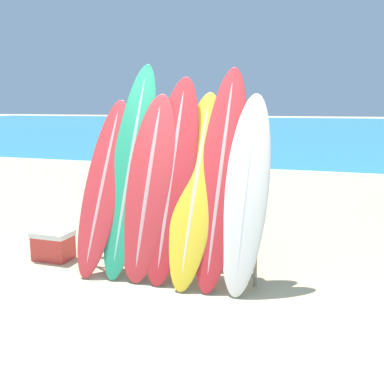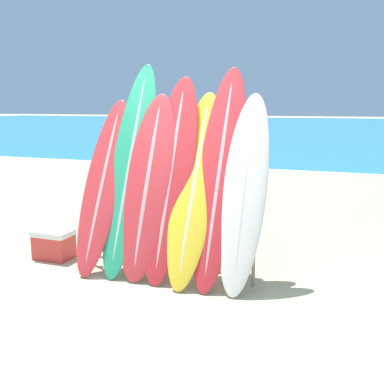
{
  "view_description": "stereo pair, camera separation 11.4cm",
  "coord_description": "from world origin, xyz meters",
  "px_view_note": "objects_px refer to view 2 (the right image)",
  "views": [
    {
      "loc": [
        1.78,
        -3.94,
        1.93
      ],
      "look_at": [
        -0.03,
        1.41,
        0.83
      ],
      "focal_mm": 42.0,
      "sensor_mm": 36.0,
      "label": 1
    },
    {
      "loc": [
        1.89,
        -3.91,
        1.93
      ],
      "look_at": [
        -0.03,
        1.41,
        0.83
      ],
      "focal_mm": 42.0,
      "sensor_mm": 36.0,
      "label": 2
    }
  ],
  "objects_px": {
    "surfboard_slot_3": "(171,176)",
    "cooler_box": "(54,244)",
    "surfboard_slot_0": "(103,184)",
    "person_near_water": "(188,149)",
    "surfboard_slot_2": "(148,184)",
    "surfboard_slot_6": "(245,191)",
    "surfboard_rack": "(168,238)",
    "surfboard_slot_1": "(130,166)",
    "surfboard_slot_4": "(195,186)",
    "person_mid_beach": "(155,152)",
    "surfboard_slot_5": "(220,174)"
  },
  "relations": [
    {
      "from": "surfboard_rack",
      "to": "surfboard_slot_4",
      "type": "xyz_separation_m",
      "value": [
        0.29,
        0.1,
        0.6
      ]
    },
    {
      "from": "surfboard_slot_6",
      "to": "cooler_box",
      "type": "xyz_separation_m",
      "value": [
        -2.46,
        -0.02,
        -0.85
      ]
    },
    {
      "from": "surfboard_slot_2",
      "to": "surfboard_slot_6",
      "type": "xyz_separation_m",
      "value": [
        1.13,
        0.0,
        -0.0
      ]
    },
    {
      "from": "surfboard_slot_1",
      "to": "cooler_box",
      "type": "xyz_separation_m",
      "value": [
        -1.06,
        -0.11,
        -1.04
      ]
    },
    {
      "from": "surfboard_slot_2",
      "to": "surfboard_slot_5",
      "type": "height_order",
      "value": "surfboard_slot_5"
    },
    {
      "from": "person_near_water",
      "to": "cooler_box",
      "type": "xyz_separation_m",
      "value": [
        0.25,
        -5.58,
        -0.7
      ]
    },
    {
      "from": "surfboard_slot_0",
      "to": "person_near_water",
      "type": "relative_size",
      "value": 1.23
    },
    {
      "from": "surfboard_slot_0",
      "to": "surfboard_slot_4",
      "type": "height_order",
      "value": "surfboard_slot_4"
    },
    {
      "from": "surfboard_slot_4",
      "to": "person_mid_beach",
      "type": "height_order",
      "value": "surfboard_slot_4"
    },
    {
      "from": "surfboard_slot_5",
      "to": "person_mid_beach",
      "type": "xyz_separation_m",
      "value": [
        -2.81,
        4.45,
        -0.29
      ]
    },
    {
      "from": "cooler_box",
      "to": "surfboard_slot_1",
      "type": "bearing_deg",
      "value": 6.12
    },
    {
      "from": "cooler_box",
      "to": "surfboard_slot_3",
      "type": "bearing_deg",
      "value": 2.65
    },
    {
      "from": "surfboard_slot_3",
      "to": "cooler_box",
      "type": "bearing_deg",
      "value": -177.35
    },
    {
      "from": "person_mid_beach",
      "to": "cooler_box",
      "type": "bearing_deg",
      "value": -167.33
    },
    {
      "from": "surfboard_slot_2",
      "to": "surfboard_slot_3",
      "type": "xyz_separation_m",
      "value": [
        0.26,
        0.06,
        0.1
      ]
    },
    {
      "from": "surfboard_slot_0",
      "to": "cooler_box",
      "type": "bearing_deg",
      "value": -178.31
    },
    {
      "from": "surfboard_slot_4",
      "to": "person_mid_beach",
      "type": "xyz_separation_m",
      "value": [
        -2.54,
        4.51,
        -0.15
      ]
    },
    {
      "from": "surfboard_slot_2",
      "to": "surfboard_slot_3",
      "type": "height_order",
      "value": "surfboard_slot_3"
    },
    {
      "from": "surfboard_slot_2",
      "to": "person_near_water",
      "type": "height_order",
      "value": "surfboard_slot_2"
    },
    {
      "from": "surfboard_slot_3",
      "to": "person_mid_beach",
      "type": "bearing_deg",
      "value": 116.59
    },
    {
      "from": "surfboard_rack",
      "to": "surfboard_slot_4",
      "type": "relative_size",
      "value": 0.96
    },
    {
      "from": "surfboard_rack",
      "to": "person_near_water",
      "type": "distance_m",
      "value": 5.95
    },
    {
      "from": "surfboard_slot_5",
      "to": "cooler_box",
      "type": "bearing_deg",
      "value": -177.15
    },
    {
      "from": "surfboard_slot_0",
      "to": "surfboard_slot_5",
      "type": "xyz_separation_m",
      "value": [
        1.41,
        0.09,
        0.18
      ]
    },
    {
      "from": "surfboard_slot_4",
      "to": "person_mid_beach",
      "type": "bearing_deg",
      "value": 119.43
    },
    {
      "from": "person_near_water",
      "to": "surfboard_rack",
      "type": "bearing_deg",
      "value": 40.5
    },
    {
      "from": "person_mid_beach",
      "to": "surfboard_slot_0",
      "type": "bearing_deg",
      "value": -158.32
    },
    {
      "from": "surfboard_slot_1",
      "to": "person_mid_beach",
      "type": "xyz_separation_m",
      "value": [
        -1.71,
        4.44,
        -0.32
      ]
    },
    {
      "from": "surfboard_rack",
      "to": "surfboard_slot_3",
      "type": "relative_size",
      "value": 0.89
    },
    {
      "from": "surfboard_slot_4",
      "to": "surfboard_slot_5",
      "type": "relative_size",
      "value": 0.88
    },
    {
      "from": "surfboard_slot_0",
      "to": "surfboard_slot_4",
      "type": "bearing_deg",
      "value": 1.34
    },
    {
      "from": "surfboard_rack",
      "to": "surfboard_slot_1",
      "type": "distance_m",
      "value": 0.96
    },
    {
      "from": "surfboard_slot_4",
      "to": "cooler_box",
      "type": "relative_size",
      "value": 4.39
    },
    {
      "from": "person_near_water",
      "to": "person_mid_beach",
      "type": "distance_m",
      "value": 1.1
    },
    {
      "from": "surfboard_slot_4",
      "to": "surfboard_slot_6",
      "type": "relative_size",
      "value": 1.01
    },
    {
      "from": "surfboard_slot_1",
      "to": "surfboard_slot_2",
      "type": "xyz_separation_m",
      "value": [
        0.28,
        -0.1,
        -0.18
      ]
    },
    {
      "from": "surfboard_slot_5",
      "to": "surfboard_slot_6",
      "type": "height_order",
      "value": "surfboard_slot_5"
    },
    {
      "from": "surfboard_slot_6",
      "to": "cooler_box",
      "type": "bearing_deg",
      "value": -179.56
    },
    {
      "from": "surfboard_slot_0",
      "to": "surfboard_slot_2",
      "type": "distance_m",
      "value": 0.59
    },
    {
      "from": "person_near_water",
      "to": "person_mid_beach",
      "type": "relative_size",
      "value": 0.99
    },
    {
      "from": "surfboard_slot_2",
      "to": "surfboard_slot_4",
      "type": "height_order",
      "value": "surfboard_slot_4"
    },
    {
      "from": "surfboard_slot_3",
      "to": "surfboard_slot_6",
      "type": "distance_m",
      "value": 0.88
    },
    {
      "from": "surfboard_slot_5",
      "to": "surfboard_slot_2",
      "type": "bearing_deg",
      "value": -173.59
    },
    {
      "from": "person_mid_beach",
      "to": "surfboard_slot_6",
      "type": "bearing_deg",
      "value": -140.99
    },
    {
      "from": "surfboard_slot_2",
      "to": "surfboard_slot_6",
      "type": "height_order",
      "value": "surfboard_slot_2"
    },
    {
      "from": "surfboard_slot_1",
      "to": "person_mid_beach",
      "type": "bearing_deg",
      "value": 111.04
    },
    {
      "from": "surfboard_slot_6",
      "to": "surfboard_slot_0",
      "type": "bearing_deg",
      "value": 179.89
    },
    {
      "from": "surfboard_rack",
      "to": "cooler_box",
      "type": "bearing_deg",
      "value": 178.23
    },
    {
      "from": "surfboard_rack",
      "to": "surfboard_slot_1",
      "type": "relative_size",
      "value": 0.83
    },
    {
      "from": "surfboard_slot_4",
      "to": "surfboard_slot_2",
      "type": "bearing_deg",
      "value": -176.55
    }
  ]
}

